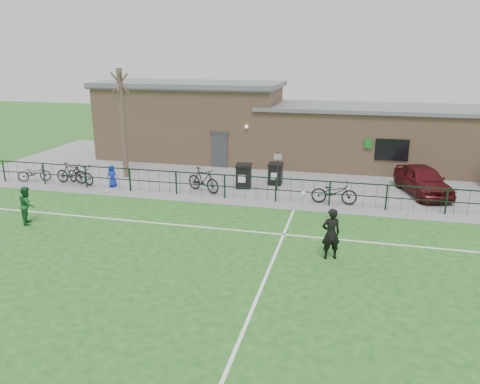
% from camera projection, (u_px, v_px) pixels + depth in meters
% --- Properties ---
extents(ground, '(90.00, 90.00, 0.00)m').
position_uv_depth(ground, '(203.00, 275.00, 14.97)').
color(ground, '#1B5318').
rests_on(ground, ground).
extents(paving_strip, '(34.00, 13.00, 0.02)m').
position_uv_depth(paving_strip, '(275.00, 173.00, 27.52)').
color(paving_strip, slate).
rests_on(paving_strip, ground).
extents(pitch_line_touch, '(28.00, 0.10, 0.01)m').
position_uv_depth(pitch_line_touch, '(254.00, 202.00, 22.22)').
color(pitch_line_touch, white).
rests_on(pitch_line_touch, ground).
extents(pitch_line_mid, '(28.00, 0.10, 0.01)m').
position_uv_depth(pitch_line_mid, '(234.00, 230.00, 18.69)').
color(pitch_line_mid, white).
rests_on(pitch_line_mid, ground).
extents(pitch_line_perp, '(0.10, 16.00, 0.01)m').
position_uv_depth(pitch_line_perp, '(264.00, 281.00, 14.51)').
color(pitch_line_perp, white).
rests_on(pitch_line_perp, ground).
extents(perimeter_fence, '(28.00, 0.10, 1.20)m').
position_uv_depth(perimeter_fence, '(255.00, 188.00, 22.23)').
color(perimeter_fence, black).
rests_on(perimeter_fence, ground).
extents(bare_tree, '(0.30, 0.30, 6.00)m').
position_uv_depth(bare_tree, '(123.00, 124.00, 25.70)').
color(bare_tree, '#49382C').
rests_on(bare_tree, ground).
extents(wheelie_bin_left, '(0.87, 0.96, 1.15)m').
position_uv_depth(wheelie_bin_left, '(244.00, 177.00, 24.35)').
color(wheelie_bin_left, black).
rests_on(wheelie_bin_left, paving_strip).
extents(wheelie_bin_right, '(0.72, 0.81, 1.06)m').
position_uv_depth(wheelie_bin_right, '(276.00, 174.00, 24.97)').
color(wheelie_bin_right, black).
rests_on(wheelie_bin_right, paving_strip).
extents(sign_post, '(0.07, 0.07, 2.00)m').
position_uv_depth(sign_post, '(278.00, 171.00, 23.68)').
color(sign_post, black).
rests_on(sign_post, paving_strip).
extents(car_maroon, '(2.88, 4.56, 1.45)m').
position_uv_depth(car_maroon, '(423.00, 180.00, 23.12)').
color(car_maroon, '#470C11').
rests_on(car_maroon, paving_strip).
extents(bicycle_a, '(1.84, 1.25, 0.92)m').
position_uv_depth(bicycle_a, '(34.00, 173.00, 25.51)').
color(bicycle_a, black).
rests_on(bicycle_a, paving_strip).
extents(bicycle_b, '(1.87, 0.58, 1.11)m').
position_uv_depth(bicycle_b, '(71.00, 173.00, 25.11)').
color(bicycle_b, black).
rests_on(bicycle_b, paving_strip).
extents(bicycle_c, '(2.14, 1.34, 1.06)m').
position_uv_depth(bicycle_c, '(81.00, 174.00, 25.06)').
color(bicycle_c, black).
rests_on(bicycle_c, paving_strip).
extents(bicycle_d, '(2.10, 1.37, 1.23)m').
position_uv_depth(bicycle_d, '(203.00, 180.00, 23.56)').
color(bicycle_d, black).
rests_on(bicycle_d, paving_strip).
extents(bicycle_e, '(2.12, 0.77, 1.11)m').
position_uv_depth(bicycle_e, '(334.00, 192.00, 21.73)').
color(bicycle_e, black).
rests_on(bicycle_e, paving_strip).
extents(spectator_child, '(0.59, 0.40, 1.16)m').
position_uv_depth(spectator_child, '(112.00, 176.00, 24.47)').
color(spectator_child, '#142CBF').
rests_on(spectator_child, paving_strip).
extents(goalkeeper_kick, '(1.77, 3.18, 1.82)m').
position_uv_depth(goalkeeper_kick, '(330.00, 233.00, 15.95)').
color(goalkeeper_kick, black).
rests_on(goalkeeper_kick, ground).
extents(outfield_player, '(0.90, 0.96, 1.58)m').
position_uv_depth(outfield_player, '(27.00, 205.00, 19.24)').
color(outfield_player, '#185426').
rests_on(outfield_player, ground).
extents(ball_ground, '(0.19, 0.19, 0.19)m').
position_uv_depth(ball_ground, '(107.00, 191.00, 23.53)').
color(ball_ground, silver).
rests_on(ball_ground, ground).
extents(clubhouse, '(24.25, 5.40, 4.96)m').
position_uv_depth(clubhouse, '(270.00, 127.00, 29.87)').
color(clubhouse, '#A67F5C').
rests_on(clubhouse, ground).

